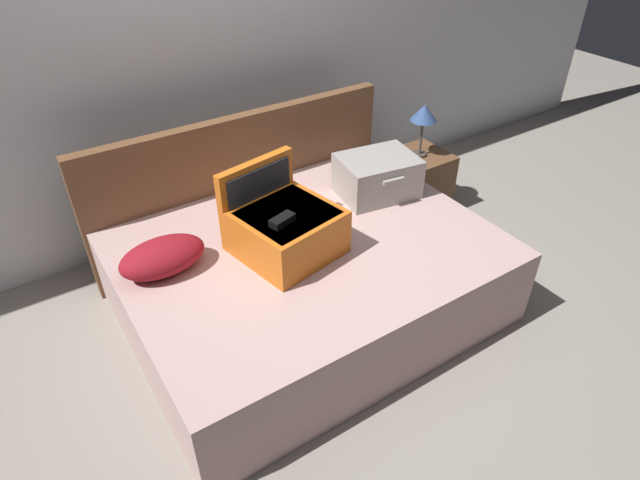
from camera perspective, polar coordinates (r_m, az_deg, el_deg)
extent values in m
plane|color=gray|center=(3.07, 2.96, -11.53)|extent=(12.00, 12.00, 0.00)
cube|color=silver|center=(3.66, -12.59, 19.96)|extent=(8.00, 0.10, 2.60)
cube|color=#BC9993|center=(3.14, -1.17, -4.02)|extent=(2.03, 1.56, 0.49)
cube|color=brown|center=(3.60, -8.23, 5.91)|extent=(2.07, 0.08, 0.95)
cube|color=#D16619|center=(2.86, -3.37, 0.78)|extent=(0.57, 0.55, 0.26)
cube|color=#28282D|center=(2.84, -3.39, 1.42)|extent=(0.50, 0.48, 0.18)
cube|color=black|center=(2.70, -4.02, 2.07)|extent=(0.15, 0.10, 0.04)
cube|color=#D16619|center=(2.97, -6.71, 4.39)|extent=(0.49, 0.14, 0.46)
cube|color=#28282D|center=(2.95, -6.33, 4.17)|extent=(0.41, 0.09, 0.39)
cube|color=gray|center=(3.42, 6.06, 6.34)|extent=(0.52, 0.42, 0.19)
cube|color=#28282D|center=(3.40, 6.09, 6.76)|extent=(0.46, 0.37, 0.13)
cube|color=#99999E|center=(3.29, 5.32, 7.53)|extent=(0.15, 0.13, 0.06)
cube|color=gray|center=(3.36, 6.20, 8.23)|extent=(0.52, 0.42, 0.06)
cube|color=gray|center=(3.23, 7.86, 6.25)|extent=(0.14, 0.05, 0.02)
ellipsoid|color=maroon|center=(2.87, -16.41, -1.72)|extent=(0.46, 0.28, 0.17)
cube|color=brown|center=(4.16, 10.16, 6.12)|extent=(0.44, 0.40, 0.45)
cylinder|color=#3F3833|center=(4.05, 10.51, 8.99)|extent=(0.11, 0.11, 0.02)
cylinder|color=#4C443D|center=(4.00, 10.72, 10.72)|extent=(0.02, 0.02, 0.26)
cone|color=navy|center=(3.92, 11.02, 13.17)|extent=(0.19, 0.19, 0.12)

